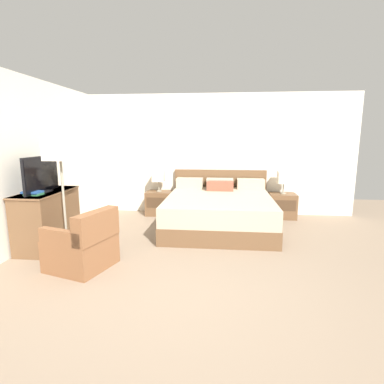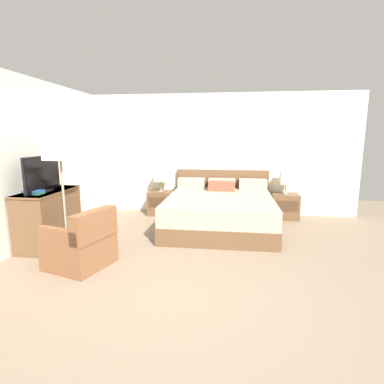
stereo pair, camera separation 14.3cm
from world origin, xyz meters
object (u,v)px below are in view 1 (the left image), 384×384
Objects in this scene: nightstand_left at (159,203)px; armchair_by_window at (84,246)px; table_lamp_right at (284,178)px; dresser at (48,218)px; bed at (219,210)px; book_red_cover at (34,194)px; table_lamp_left at (159,176)px; book_blue_cover at (32,192)px; tv at (41,175)px; floor_lamp at (60,156)px; nightstand_right at (282,206)px.

armchair_by_window reaches higher than nightstand_left.
dresser is (-3.84, -2.03, -0.40)m from table_lamp_right.
bed is 9.79× the size of book_red_cover.
nightstand_left is 1.14× the size of table_lamp_right.
armchair_by_window is at bearing -98.33° from table_lamp_left.
armchair_by_window is (-0.40, -2.71, 0.03)m from nightstand_left.
table_lamp_right is at bearing 31.07° from book_red_cover.
book_red_cover is (-1.27, -2.31, 0.61)m from nightstand_left.
book_blue_cover is at bearing -149.30° from bed.
tv is 0.49× the size of floor_lamp.
nightstand_left is 2.57m from nightstand_right.
floor_lamp reaches higher than bed.
armchair_by_window is (-1.68, -1.92, -0.03)m from bed.
table_lamp_right is 4.15m from floor_lamp.
book_blue_cover is (-1.29, -2.31, 0.06)m from table_lamp_left.
tv is at bearing -87.77° from dresser.
armchair_by_window is (0.87, -0.61, -0.82)m from tv.
nightstand_left is 0.32× the size of floor_lamp.
floor_lamp is at bearing 137.25° from armchair_by_window.
table_lamp_left is 2.65m from book_blue_cover.
armchair_by_window is (-2.97, -2.71, -0.55)m from table_lamp_right.
book_red_cover is (-3.84, -2.31, 0.61)m from nightstand_right.
dresser is at bearing 92.23° from tv.
nightstand_right is 4.45m from tv.
bed is 2.85m from dresser.
table_lamp_left is at bearing 148.56° from bed.
table_lamp_left and table_lamp_right have the same top height.
tv is (-1.27, -2.10, 0.27)m from table_lamp_left.
table_lamp_right is 2.10× the size of book_red_cover.
table_lamp_left is 0.54× the size of armchair_by_window.
table_lamp_left is at bearing 60.91° from book_blue_cover.
book_red_cover reaches higher than nightstand_right.
table_lamp_right is at bearing 31.44° from bed.
book_red_cover is (0.00, -0.21, -0.24)m from tv.
floor_lamp is at bearing -146.12° from table_lamp_right.
bed is 1.51m from nightstand_right.
floor_lamp is at bearing 2.52° from book_red_cover.
table_lamp_left is 2.43m from dresser.
floor_lamp reaches higher than table_lamp_right.
bed reaches higher than dresser.
nightstand_right is at bearing 33.86° from floor_lamp.
dresser is (-1.27, -2.03, 0.18)m from nightstand_left.
table_lamp_left is at bearing 61.28° from book_red_cover.
table_lamp_right is (2.57, 0.00, 0.00)m from table_lamp_left.
table_lamp_left is (-1.28, 0.79, 0.52)m from bed.
table_lamp_left is 2.47m from tv.
nightstand_left is at bearing 148.61° from bed.
dresser is 0.67m from tv.
book_red_cover is 0.89× the size of book_blue_cover.
dresser is 0.51m from book_red_cover.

